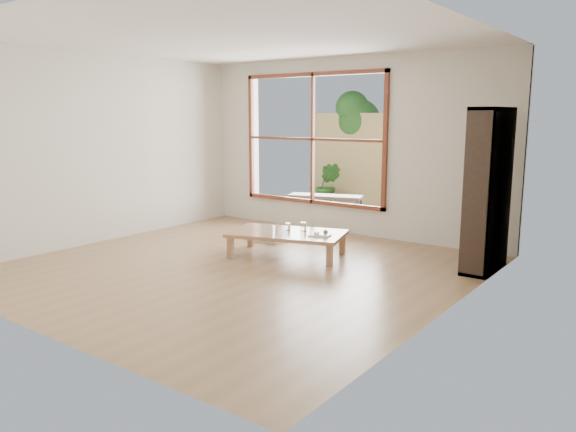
{
  "coord_description": "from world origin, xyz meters",
  "views": [
    {
      "loc": [
        4.24,
        -4.81,
        1.78
      ],
      "look_at": [
        0.24,
        0.63,
        0.55
      ],
      "focal_mm": 35.0,
      "sensor_mm": 36.0,
      "label": 1
    }
  ],
  "objects_px": {
    "low_table": "(287,235)",
    "bookshelf": "(488,190)",
    "food_tray": "(321,234)",
    "garden_bench": "(325,198)"
  },
  "relations": [
    {
      "from": "bookshelf",
      "to": "garden_bench",
      "type": "distance_m",
      "value": 3.62
    },
    {
      "from": "bookshelf",
      "to": "garden_bench",
      "type": "height_order",
      "value": "bookshelf"
    },
    {
      "from": "bookshelf",
      "to": "food_tray",
      "type": "height_order",
      "value": "bookshelf"
    },
    {
      "from": "garden_bench",
      "to": "food_tray",
      "type": "bearing_deg",
      "value": -76.82
    },
    {
      "from": "low_table",
      "to": "food_tray",
      "type": "bearing_deg",
      "value": -10.66
    },
    {
      "from": "food_tray",
      "to": "garden_bench",
      "type": "bearing_deg",
      "value": 110.45
    },
    {
      "from": "low_table",
      "to": "bookshelf",
      "type": "xyz_separation_m",
      "value": [
        2.21,
        0.83,
        0.65
      ]
    },
    {
      "from": "food_tray",
      "to": "garden_bench",
      "type": "distance_m",
      "value": 2.78
    },
    {
      "from": "low_table",
      "to": "bookshelf",
      "type": "bearing_deg",
      "value": 3.07
    },
    {
      "from": "bookshelf",
      "to": "food_tray",
      "type": "distance_m",
      "value": 2.0
    }
  ]
}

